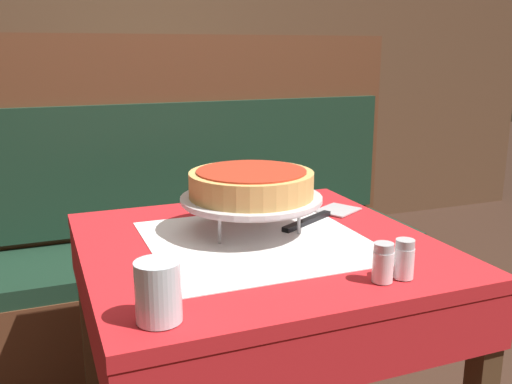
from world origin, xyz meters
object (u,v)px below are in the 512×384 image
Objects in this scene: dining_table_rear at (170,156)px; pizza_server at (322,216)px; deep_dish_pizza at (251,183)px; condiment_caddy at (185,124)px; dining_table_front at (257,281)px; booth_bench at (202,271)px; pizza_pan_stand at (251,200)px; pepper_shaker at (404,259)px; water_glass_near at (158,291)px; salt_shaker at (383,263)px.

pizza_server reaches higher than dining_table_rear.
deep_dish_pizza is 1.66× the size of condiment_caddy.
deep_dish_pizza is (0.01, 0.07, 0.22)m from dining_table_front.
dining_table_front is at bearing -96.38° from dining_table_rear.
booth_bench is 1.04m from condiment_caddy.
condiment_caddy reaches higher than dining_table_front.
deep_dish_pizza is at bearing 80.29° from dining_table_front.
dining_table_rear is 1.65m from pizza_pan_stand.
dining_table_rear is 9.79× the size of pepper_shaker.
dining_table_rear is 7.45× the size of water_glass_near.
water_glass_near is at bearing -109.27° from booth_bench.
deep_dish_pizza is (0.00, -0.00, 0.04)m from pizza_pan_stand.
pizza_pan_stand is 4.39× the size of pepper_shaker.
pizza_server is at bearing -92.16° from condiment_caddy.
salt_shaker is (-0.06, -2.00, 0.15)m from dining_table_rear.
deep_dish_pizza reaches higher than salt_shaker.
deep_dish_pizza is 2.93× the size of water_glass_near.
condiment_caddy is at bearing 80.67° from pizza_pan_stand.
salt_shaker is at bearing -72.27° from deep_dish_pizza.
booth_bench is 5.87× the size of pizza_server.
pepper_shaker is at bearing -65.91° from deep_dish_pizza.
pepper_shaker is at bearing -59.68° from dining_table_front.
dining_table_front is 7.73× the size of water_glass_near.
condiment_caddy is at bearing 85.69° from salt_shaker.
dining_table_front is at bearing 113.23° from salt_shaker.
pizza_server is at bearing 77.43° from salt_shaker.
dining_table_rear is 2.01m from salt_shaker.
dining_table_front is 2.31× the size of pizza_pan_stand.
dining_table_rear is at bearing -156.02° from condiment_caddy.
water_glass_near is at bearing -129.02° from pizza_pan_stand.
dining_table_rear is at bearing 76.42° from water_glass_near.
pizza_pan_stand is 3.34× the size of water_glass_near.
water_glass_near is 2.13m from condiment_caddy.
water_glass_near reaches higher than dining_table_front.
dining_table_rear is at bearing 83.62° from dining_table_front.
salt_shaker is at bearing -94.31° from condiment_caddy.
salt_shaker is (0.43, 0.00, -0.01)m from water_glass_near.
water_glass_near is 0.43m from salt_shaker.
dining_table_front is 0.27m from pizza_server.
booth_bench is 16.62× the size of water_glass_near.
deep_dish_pizza is (-0.18, -1.62, 0.23)m from dining_table_rear.
water_glass_near reaches higher than pizza_pan_stand.
condiment_caddy is at bearing 23.98° from dining_table_rear.
booth_bench is 21.84× the size of pepper_shaker.
condiment_caddy is at bearing 87.84° from pizza_server.
water_glass_near reaches higher than salt_shaker.
dining_table_front is at bearing -99.34° from condiment_caddy.
salt_shaker is at bearing -66.77° from dining_table_front.
pizza_pan_stand is at bearing 114.09° from pepper_shaker.
dining_table_front is at bearing -154.01° from pizza_server.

